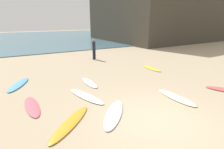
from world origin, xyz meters
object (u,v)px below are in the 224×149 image
Objects in this scene: surfboard_1 at (89,83)px; surfboard_7 at (86,96)px; surfboard_6 at (114,114)px; surfboard_2 at (151,68)px; surfboard_3 at (19,84)px; surfboard_4 at (176,97)px; beachgoer_near at (94,48)px; surfboard_8 at (32,106)px; surfboard_5 at (71,123)px.

surfboard_7 reaches higher than surfboard_1.
surfboard_1 is 3.68m from surfboard_6.
surfboard_3 is (-8.62, 1.05, 0.00)m from surfboard_2.
surfboard_3 is 6.03m from surfboard_6.
surfboard_4 is 9.51m from beachgoer_near.
surfboard_8 is at bearing -160.38° from surfboard_2.
surfboard_4 is 4.11m from surfboard_7.
surfboard_3 reaches higher than surfboard_2.
surfboard_4 reaches higher than surfboard_1.
surfboard_7 is (1.28, 1.77, 0.00)m from surfboard_5.
surfboard_2 is 8.68m from surfboard_3.
surfboard_1 reaches higher than surfboard_8.
surfboard_3 reaches higher than surfboard_8.
surfboard_6 is (-5.72, -4.24, -0.00)m from surfboard_2.
surfboard_5 is at bearing 35.43° from beachgoer_near.
surfboard_7 is (-6.03, -2.25, 0.00)m from surfboard_2.
surfboard_2 is 0.87× the size of surfboard_7.
surfboard_1 is 1.87m from surfboard_7.
surfboard_7 is at bearing -26.32° from surfboard_3.
surfboard_2 reaches higher than surfboard_8.
surfboard_3 is at bearing 94.54° from surfboard_8.
surfboard_7 is (-3.49, 2.16, -0.00)m from surfboard_4.
surfboard_4 reaches higher than surfboard_8.
beachgoer_near is at bearing 57.70° from surfboard_3.
surfboard_8 is 9.36m from beachgoer_near.
surfboard_1 is 0.80× the size of surfboard_5.
surfboard_7 is at bearing -39.87° from surfboard_6.
surfboard_7 is at bearing -116.59° from surfboard_1.
surfboard_5 is 1.07× the size of surfboard_6.
surfboard_3 is 4.20m from surfboard_7.
surfboard_6 is at bearing -41.61° from surfboard_8.
surfboard_3 is 1.27× the size of beachgoer_near.
surfboard_6 is (-0.56, -3.63, -0.00)m from surfboard_1.
surfboard_4 is (6.09, -5.46, 0.00)m from surfboard_3.
surfboard_8 is 1.16× the size of beachgoer_near.
surfboard_1 is 1.07× the size of beachgoer_near.
surfboard_1 is 0.85× the size of surfboard_3.
surfboard_8 is (-2.58, 2.18, -0.00)m from surfboard_6.
surfboard_4 reaches higher than surfboard_5.
surfboard_4 reaches higher than surfboard_6.
surfboard_2 is at bearing 88.81° from beachgoer_near.
surfboard_3 reaches higher than surfboard_5.
surfboard_5 is (-2.15, -3.42, -0.00)m from surfboard_1.
surfboard_1 is 4.63m from surfboard_4.
surfboard_4 is 1.17× the size of beachgoer_near.
beachgoer_near is (0.26, 9.45, 0.98)m from surfboard_4.
surfboard_2 reaches higher than surfboard_6.
surfboard_1 is at bearing -167.66° from surfboard_2.
surfboard_7 is at bearing 149.91° from surfboard_4.
surfboard_7 reaches higher than surfboard_5.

